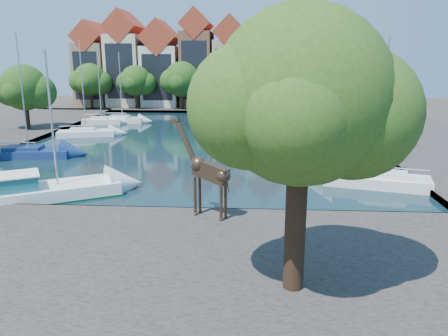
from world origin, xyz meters
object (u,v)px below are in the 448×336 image
(giraffe_statue, at_px, (206,170))
(motorsailer, at_px, (33,190))
(plane_tree, at_px, (304,103))
(sailboat_right_a, at_px, (377,178))

(giraffe_statue, relative_size, motorsailer, 0.52)
(plane_tree, xyz_separation_m, motorsailer, (-15.99, 10.84, -6.86))
(giraffe_statue, height_order, motorsailer, motorsailer)
(sailboat_right_a, bearing_deg, giraffe_statue, -145.62)
(motorsailer, bearing_deg, plane_tree, -34.13)
(plane_tree, relative_size, sailboat_right_a, 1.01)
(sailboat_right_a, bearing_deg, motorsailer, -168.44)
(motorsailer, distance_m, sailboat_right_a, 23.85)
(motorsailer, bearing_deg, sailboat_right_a, 11.56)
(giraffe_statue, relative_size, sailboat_right_a, 0.52)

